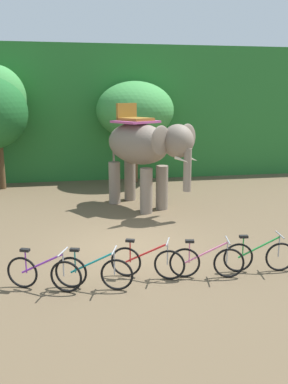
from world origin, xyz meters
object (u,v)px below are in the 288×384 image
(bike_teal, at_px, (94,272))
(bike_green, at_px, (259,256))
(bike_pink, at_px, (207,262))
(elephant, at_px, (144,148))
(bike_red, at_px, (147,262))
(bike_purple, at_px, (44,273))
(tree_center_left, at_px, (135,111))

(bike_teal, distance_m, bike_green, 3.88)
(bike_pink, bearing_deg, elephant, 93.59)
(elephant, height_order, bike_red, elephant)
(bike_purple, xyz_separation_m, bike_pink, (3.60, -0.02, 0.00))
(bike_purple, bearing_deg, bike_green, 0.98)
(bike_pink, height_order, bike_green, same)
(bike_pink, bearing_deg, tree_center_left, 89.85)
(elephant, bearing_deg, bike_purple, -118.00)
(bike_purple, height_order, bike_teal, same)
(bike_purple, bearing_deg, tree_center_left, 71.26)
(elephant, bearing_deg, bike_green, -74.08)
(tree_center_left, xyz_separation_m, elephant, (-0.41, -4.64, -1.17))
(tree_center_left, xyz_separation_m, bike_green, (1.29, -10.61, -2.98))
(bike_purple, bearing_deg, elephant, 62.00)
(bike_green, bearing_deg, bike_purple, -179.02)
(bike_purple, height_order, bike_green, same)
(bike_red, bearing_deg, bike_pink, -9.18)
(bike_pink, bearing_deg, bike_purple, 179.67)
(tree_center_left, bearing_deg, bike_teal, -103.42)
(tree_center_left, xyz_separation_m, bike_teal, (-2.58, -10.82, -2.98))
(tree_center_left, bearing_deg, bike_purple, -108.74)
(tree_center_left, relative_size, bike_purple, 2.92)
(bike_teal, distance_m, bike_red, 1.27)
(bike_red, distance_m, bike_pink, 1.34)
(elephant, xyz_separation_m, bike_purple, (-3.22, -6.05, -1.82))
(elephant, height_order, bike_purple, elephant)
(tree_center_left, relative_size, elephant, 1.17)
(bike_pink, bearing_deg, bike_green, 4.53)
(bike_teal, relative_size, bike_pink, 0.98)
(bike_red, bearing_deg, bike_purple, -175.13)
(bike_pink, relative_size, bike_green, 0.99)
(bike_green, bearing_deg, bike_pink, -175.47)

